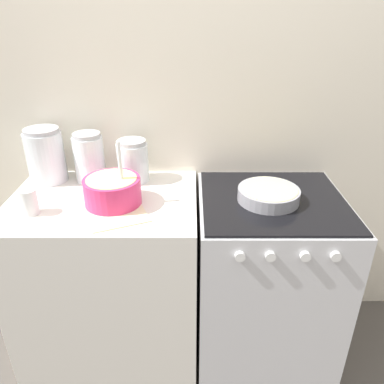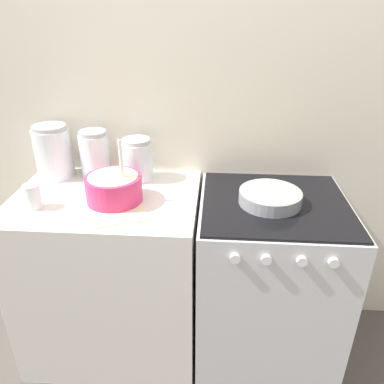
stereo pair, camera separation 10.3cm
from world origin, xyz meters
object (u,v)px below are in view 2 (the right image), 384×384
mixing_bowl (114,187)px  baking_pan (270,197)px  tin_can (33,197)px  stove (266,281)px  storage_jar_right (138,162)px  storage_jar_left (54,155)px  storage_jar_middle (95,158)px

mixing_bowl → baking_pan: size_ratio=1.05×
tin_can → mixing_bowl: bearing=14.5°
stove → baking_pan: 0.48m
stove → mixing_bowl: (-0.71, -0.05, 0.52)m
tin_can → storage_jar_right: bearing=41.1°
stove → tin_can: (-1.04, -0.13, 0.50)m
stove → storage_jar_left: size_ratio=3.37×
storage_jar_middle → tin_can: storage_jar_middle is taller
mixing_bowl → storage_jar_left: (-0.36, 0.25, 0.04)m
storage_jar_middle → tin_can: bearing=-117.4°
baking_pan → tin_can: 1.02m
storage_jar_middle → tin_can: size_ratio=2.21×
baking_pan → tin_can: bearing=-173.4°
storage_jar_left → storage_jar_middle: 0.21m
mixing_bowl → tin_can: mixing_bowl is taller
mixing_bowl → baking_pan: 0.68m
mixing_bowl → tin_can: 0.34m
stove → baking_pan: bearing=-153.2°
stove → storage_jar_left: (-1.07, 0.20, 0.56)m
baking_pan → tin_can: (-1.01, -0.12, 0.02)m
stove → storage_jar_right: 0.87m
mixing_bowl → storage_jar_middle: bearing=121.9°
stove → storage_jar_middle: (-0.86, 0.20, 0.55)m
storage_jar_left → baking_pan: bearing=-11.7°
mixing_bowl → storage_jar_right: 0.26m
baking_pan → storage_jar_right: size_ratio=1.31×
tin_can → storage_jar_left: bearing=96.2°
mixing_bowl → tin_can: size_ratio=2.62×
stove → storage_jar_middle: bearing=166.8°
mixing_bowl → tin_can: (-0.33, -0.09, -0.01)m
baking_pan → storage_jar_left: size_ratio=1.03×
baking_pan → storage_jar_left: storage_jar_left is taller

